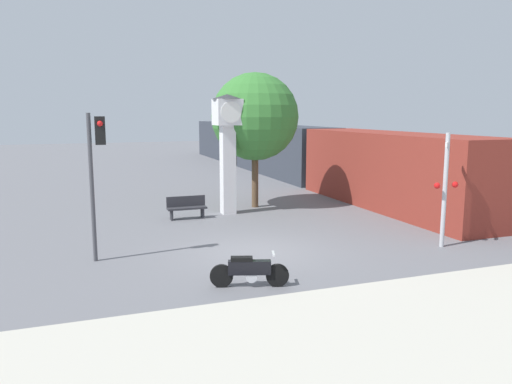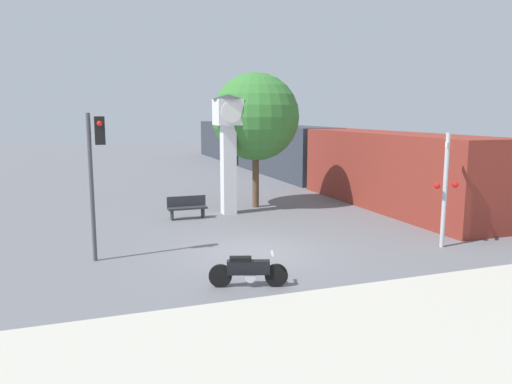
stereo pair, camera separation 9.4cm
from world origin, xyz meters
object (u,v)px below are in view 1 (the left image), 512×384
(clock_tower, at_px, (228,135))
(traffic_light, at_px, (96,160))
(railroad_crossing_signal, at_px, (445,185))
(bench, at_px, (187,207))
(motorcycle, at_px, (249,271))
(street_tree, at_px, (255,117))
(freight_train, at_px, (283,150))

(clock_tower, xyz_separation_m, traffic_light, (-5.52, -5.34, -0.39))
(railroad_crossing_signal, bearing_deg, bench, 134.14)
(motorcycle, bearing_deg, traffic_light, 151.03)
(motorcycle, height_order, railroad_crossing_signal, railroad_crossing_signal)
(railroad_crossing_signal, relative_size, street_tree, 0.61)
(motorcycle, height_order, traffic_light, traffic_light)
(street_tree, xyz_separation_m, bench, (-3.50, -1.46, -3.61))
(traffic_light, height_order, street_tree, street_tree)
(freight_train, height_order, street_tree, street_tree)
(railroad_crossing_signal, distance_m, street_tree, 9.41)
(motorcycle, xyz_separation_m, clock_tower, (2.15, 8.96, 2.93))
(motorcycle, xyz_separation_m, traffic_light, (-3.38, 3.62, 2.53))
(clock_tower, relative_size, traffic_light, 1.18)
(freight_train, relative_size, street_tree, 6.22)
(railroad_crossing_signal, bearing_deg, motorcycle, -168.63)
(railroad_crossing_signal, bearing_deg, street_tree, 111.54)
(motorcycle, xyz_separation_m, railroad_crossing_signal, (7.10, 1.43, 1.59))
(motorcycle, bearing_deg, clock_tower, 94.52)
(railroad_crossing_signal, xyz_separation_m, bench, (-6.87, 7.08, -1.52))
(motorcycle, height_order, freight_train, freight_train)
(clock_tower, bearing_deg, bench, -166.65)
(traffic_light, height_order, bench, traffic_light)
(bench, bearing_deg, railroad_crossing_signal, -45.86)
(street_tree, bearing_deg, bench, -157.36)
(clock_tower, xyz_separation_m, railroad_crossing_signal, (4.96, -7.53, -1.33))
(clock_tower, bearing_deg, motorcycle, -103.49)
(traffic_light, relative_size, railroad_crossing_signal, 1.17)
(freight_train, bearing_deg, motorcycle, -114.99)
(freight_train, bearing_deg, clock_tower, -122.63)
(clock_tower, height_order, railroad_crossing_signal, clock_tower)
(traffic_light, bearing_deg, street_tree, 41.74)
(freight_train, bearing_deg, railroad_crossing_signal, -97.43)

